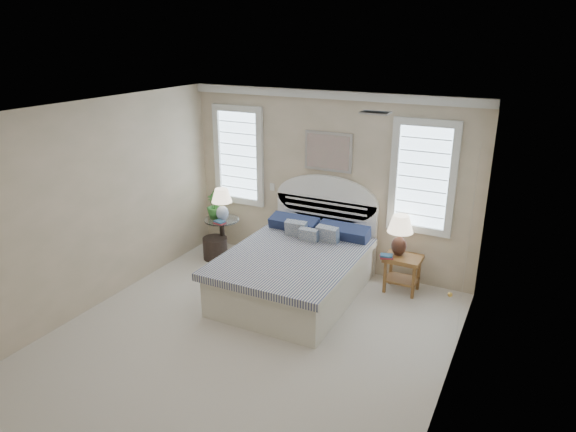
{
  "coord_description": "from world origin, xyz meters",
  "views": [
    {
      "loc": [
        2.81,
        -4.39,
        3.46
      ],
      "look_at": [
        0.08,
        1.0,
        1.3
      ],
      "focal_mm": 32.0,
      "sensor_mm": 36.0,
      "label": 1
    }
  ],
  "objects_px": {
    "nightstand_right": "(403,266)",
    "lamp_left": "(222,201)",
    "side_table_left": "(222,233)",
    "bed": "(298,267)",
    "floor_pot": "(215,248)",
    "lamp_right": "(400,231)"
  },
  "relations": [
    {
      "from": "bed",
      "to": "lamp_left",
      "type": "height_order",
      "value": "bed"
    },
    {
      "from": "nightstand_right",
      "to": "lamp_left",
      "type": "distance_m",
      "value": 2.97
    },
    {
      "from": "nightstand_right",
      "to": "lamp_left",
      "type": "height_order",
      "value": "lamp_left"
    },
    {
      "from": "bed",
      "to": "floor_pot",
      "type": "distance_m",
      "value": 1.75
    },
    {
      "from": "floor_pot",
      "to": "lamp_left",
      "type": "relative_size",
      "value": 0.74
    },
    {
      "from": "nightstand_right",
      "to": "floor_pot",
      "type": "xyz_separation_m",
      "value": [
        -2.99,
        -0.26,
        -0.21
      ]
    },
    {
      "from": "floor_pot",
      "to": "nightstand_right",
      "type": "bearing_deg",
      "value": 5.0
    },
    {
      "from": "lamp_left",
      "to": "lamp_right",
      "type": "relative_size",
      "value": 0.91
    },
    {
      "from": "side_table_left",
      "to": "lamp_left",
      "type": "bearing_deg",
      "value": -34.22
    },
    {
      "from": "bed",
      "to": "floor_pot",
      "type": "xyz_separation_m",
      "value": [
        -1.69,
        0.43,
        -0.21
      ]
    },
    {
      "from": "bed",
      "to": "floor_pot",
      "type": "bearing_deg",
      "value": 165.67
    },
    {
      "from": "lamp_right",
      "to": "lamp_left",
      "type": "bearing_deg",
      "value": -176.4
    },
    {
      "from": "floor_pot",
      "to": "lamp_right",
      "type": "distance_m",
      "value": 3.0
    },
    {
      "from": "side_table_left",
      "to": "lamp_right",
      "type": "bearing_deg",
      "value": 2.98
    },
    {
      "from": "lamp_left",
      "to": "bed",
      "type": "bearing_deg",
      "value": -19.32
    },
    {
      "from": "side_table_left",
      "to": "nightstand_right",
      "type": "bearing_deg",
      "value": 1.94
    },
    {
      "from": "bed",
      "to": "lamp_right",
      "type": "bearing_deg",
      "value": 31.42
    },
    {
      "from": "side_table_left",
      "to": "lamp_left",
      "type": "distance_m",
      "value": 0.57
    },
    {
      "from": "side_table_left",
      "to": "nightstand_right",
      "type": "relative_size",
      "value": 1.19
    },
    {
      "from": "nightstand_right",
      "to": "lamp_left",
      "type": "relative_size",
      "value": 1.0
    },
    {
      "from": "bed",
      "to": "side_table_left",
      "type": "bearing_deg",
      "value": 160.26
    },
    {
      "from": "side_table_left",
      "to": "bed",
      "type": "bearing_deg",
      "value": -19.74
    }
  ]
}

